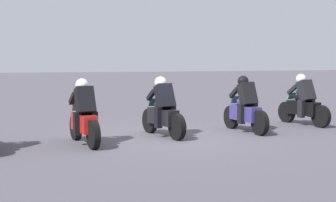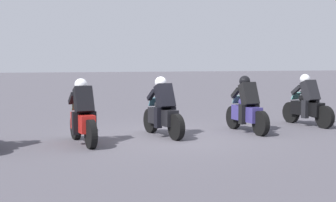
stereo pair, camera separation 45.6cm
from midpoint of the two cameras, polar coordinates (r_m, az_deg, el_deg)
The scene contains 5 objects.
ground_plane at distance 12.62m, azimuth 1.19°, elevation -4.09°, with size 120.00×120.00×0.00m, color #4D4A53.
rider_lane_a at distance 15.27m, azimuth 16.45°, elevation -0.37°, with size 2.02×0.65×1.51m.
rider_lane_b at distance 13.52m, azimuth 9.93°, elevation -0.90°, with size 2.04×0.58×1.51m.
rider_lane_c at distance 12.62m, azimuth 0.46°, elevation -1.24°, with size 2.02×0.66×1.51m.
rider_lane_d at distance 11.63m, azimuth -8.58°, elevation -1.81°, with size 2.04×0.60×1.51m.
Camera 2 is at (-12.02, 3.28, 1.97)m, focal length 53.48 mm.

